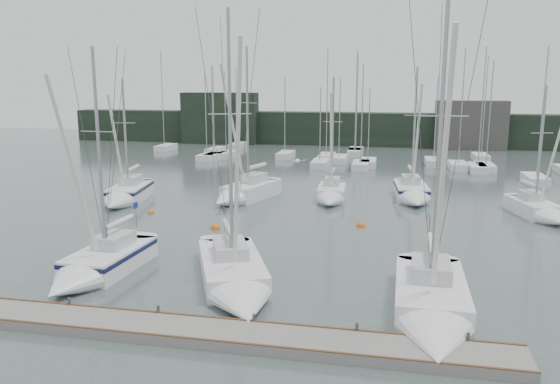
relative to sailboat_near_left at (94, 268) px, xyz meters
The scene contains 19 objects.
ground 7.23m from the sailboat_near_left, ahead, with size 160.00×160.00×0.00m, color #485855.
dock 8.78m from the sailboat_near_left, 34.70° to the right, with size 24.00×2.00×0.40m, color slate.
far_treeline 62.45m from the sailboat_near_left, 83.36° to the left, with size 90.00×4.00×5.00m, color black.
far_building_left 61.45m from the sailboat_near_left, 102.03° to the left, with size 12.00×3.00×8.00m, color black.
far_building_right 65.15m from the sailboat_near_left, 67.21° to the left, with size 10.00×3.00×7.00m, color #454340.
mast_forest 43.88m from the sailboat_near_left, 77.18° to the left, with size 55.59×26.05×14.85m.
sailboat_near_left is the anchor object (origin of this frame).
sailboat_near_center 7.48m from the sailboat_near_left, ahead, with size 6.38×9.93×13.88m.
sailboat_near_right 16.22m from the sailboat_near_left, ahead, with size 3.11×9.62×14.01m.
sailboat_mid_a 17.71m from the sailboat_near_left, 112.61° to the left, with size 3.74×8.29×10.62m.
sailboat_mid_b 18.98m from the sailboat_near_left, 83.14° to the left, with size 4.80×8.19×13.23m.
sailboat_mid_c 22.25m from the sailboat_near_left, 64.78° to the left, with size 2.51×6.54×10.69m.
sailboat_mid_d 27.01m from the sailboat_near_left, 53.59° to the left, with size 3.12×7.57×11.61m.
sailboat_mid_e 30.29m from the sailboat_near_left, 35.03° to the left, with size 3.74×6.72×10.09m.
buoy_a 10.97m from the sailboat_near_left, 68.69° to the left, with size 0.51×0.51×0.51m, color #DD5B13.
buoy_b 17.83m from the sailboat_near_left, 46.10° to the left, with size 0.60×0.60×0.60m, color #DD5B13.
buoy_c 13.84m from the sailboat_near_left, 103.49° to the left, with size 0.52×0.52×0.52m, color #DD5B13.
seagull 11.41m from the sailboat_near_left, 18.74° to the left, with size 0.99×0.44×0.20m.
buoy_d 10.70m from the sailboat_near_left, 74.35° to the left, with size 0.65×0.65×0.65m, color #DD5B13.
Camera 1 is at (7.04, -23.33, 9.57)m, focal length 35.00 mm.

